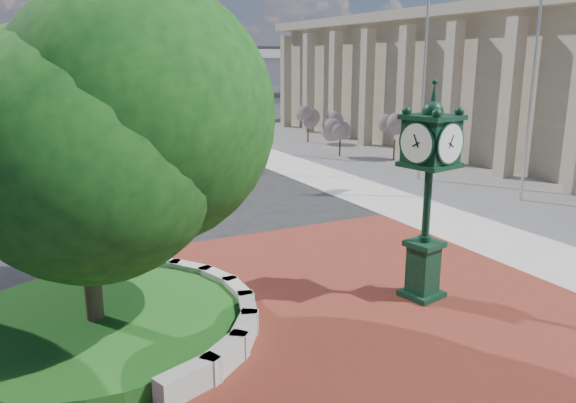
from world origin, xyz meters
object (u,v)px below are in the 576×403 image
at_px(flagpole_b, 425,63).
at_px(street_lamp_near, 174,62).
at_px(post_clock, 428,185).
at_px(street_lamp_far, 71,56).
at_px(parked_car, 100,117).
at_px(flagpole_a, 534,72).

xyz_separation_m(flagpole_b, street_lamp_near, (-7.16, 16.57, -0.01)).
height_order(post_clock, street_lamp_far, street_lamp_far).
xyz_separation_m(parked_car, flagpole_a, (11.16, -35.57, 4.38)).
bearing_deg(flagpole_b, street_lamp_far, 108.94).
relative_size(flagpole_b, street_lamp_far, 1.07).
distance_m(post_clock, street_lamp_near, 27.79).
height_order(parked_car, flagpole_a, flagpole_a).
bearing_deg(parked_car, street_lamp_far, 101.70).
distance_m(post_clock, street_lamp_far, 45.26).
relative_size(parked_car, street_lamp_far, 0.47).
height_order(flagpole_a, street_lamp_near, flagpole_a).
relative_size(parked_car, street_lamp_near, 0.51).
bearing_deg(street_lamp_far, flagpole_b, -71.06).
bearing_deg(flagpole_a, street_lamp_far, 107.93).
bearing_deg(flagpole_b, parked_car, 108.48).
bearing_deg(flagpole_a, post_clock, -149.97).
relative_size(post_clock, street_lamp_near, 0.55).
height_order(parked_car, street_lamp_near, street_lamp_near).
height_order(post_clock, parked_car, post_clock).
xyz_separation_m(parked_car, street_lamp_near, (2.97, -13.76, 4.69)).
xyz_separation_m(parked_car, street_lamp_far, (-1.54, 3.71, 5.11)).
bearing_deg(flagpole_b, post_clock, -129.17).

